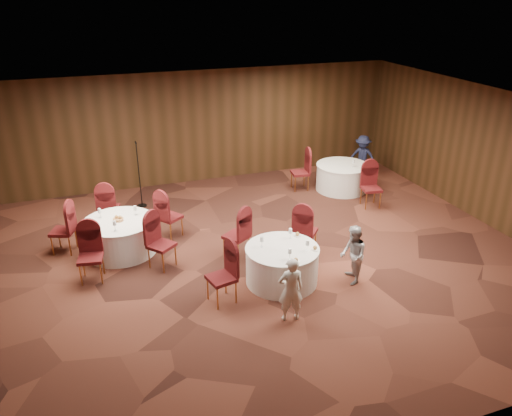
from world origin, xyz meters
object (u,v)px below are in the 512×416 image
object	(u,v)px
table_right	(342,177)
man_c	(362,157)
mic_stand	(140,187)
table_left	(120,236)
woman_b	(353,255)
table_main	(282,265)
woman_a	(291,290)

from	to	relation	value
table_right	man_c	xyz separation A→B (m)	(1.02, 0.67, 0.27)
mic_stand	table_left	bearing A→B (deg)	-107.97
table_right	woman_b	distance (m)	4.85
table_left	table_right	size ratio (longest dim) A/B	1.05
table_main	woman_a	distance (m)	1.23
mic_stand	woman_b	bearing A→B (deg)	-56.56
table_right	mic_stand	size ratio (longest dim) A/B	0.84
man_c	table_left	bearing A→B (deg)	-116.61
table_left	woman_b	xyz separation A→B (m)	(4.11, -2.75, 0.22)
table_left	mic_stand	distance (m)	2.46
mic_stand	woman_a	bearing A→B (deg)	-73.15
table_main	woman_b	distance (m)	1.38
table_left	woman_a	xyz separation A→B (m)	(2.51, -3.46, 0.23)
table_left	woman_b	distance (m)	4.95
table_left	woman_a	size ratio (longest dim) A/B	1.27
mic_stand	man_c	xyz separation A→B (m)	(6.52, -0.07, 0.13)
table_right	mic_stand	bearing A→B (deg)	172.39
table_main	mic_stand	world-z (taller)	mic_stand
table_left	woman_b	size ratio (longest dim) A/B	1.30
table_main	table_right	distance (m)	5.18
table_main	table_left	xyz separation A→B (m)	(-2.83, 2.29, 0.00)
woman_b	table_right	bearing A→B (deg)	169.40
table_right	man_c	bearing A→B (deg)	33.06
table_right	woman_a	distance (m)	6.30
woman_a	man_c	size ratio (longest dim) A/B	0.93
table_right	woman_a	bearing A→B (deg)	-126.53
table_main	woman_b	world-z (taller)	woman_b
table_left	man_c	distance (m)	7.63
woman_a	woman_b	xyz separation A→B (m)	(1.60, 0.71, -0.01)
woman_a	man_c	distance (m)	7.45
mic_stand	woman_b	size ratio (longest dim) A/B	1.47
table_left	table_main	bearing A→B (deg)	-38.93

